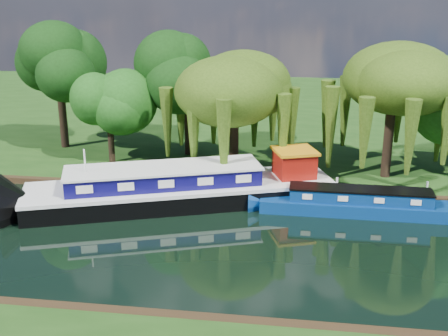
# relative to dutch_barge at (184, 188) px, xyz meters

# --- Properties ---
(ground) EXTENTS (120.00, 120.00, 0.00)m
(ground) POSITION_rel_dutch_barge_xyz_m (7.29, -5.85, -1.07)
(ground) COLOR black
(far_bank) EXTENTS (120.00, 52.00, 0.45)m
(far_bank) POSITION_rel_dutch_barge_xyz_m (7.29, 28.15, -0.85)
(far_bank) COLOR #17380F
(far_bank) RESTS_ON ground
(dutch_barge) EXTENTS (20.89, 11.29, 4.33)m
(dutch_barge) POSITION_rel_dutch_barge_xyz_m (0.00, 0.00, 0.00)
(dutch_barge) COLOR black
(dutch_barge) RESTS_ON ground
(narrowboat) EXTENTS (12.73, 2.28, 1.85)m
(narrowboat) POSITION_rel_dutch_barge_xyz_m (11.59, -0.24, -0.41)
(narrowboat) COLOR navy
(narrowboat) RESTS_ON ground
(red_dinghy) EXTENTS (3.01, 2.35, 0.57)m
(red_dinghy) POSITION_rel_dutch_barge_xyz_m (-9.87, -0.95, -1.07)
(red_dinghy) COLOR maroon
(red_dinghy) RESTS_ON ground
(willow_left) EXTENTS (7.17, 7.17, 8.60)m
(willow_left) POSITION_rel_dutch_barge_xyz_m (2.66, 6.12, 5.62)
(willow_left) COLOR black
(willow_left) RESTS_ON far_bank
(willow_right) EXTENTS (7.33, 7.33, 8.92)m
(willow_right) POSITION_rel_dutch_barge_xyz_m (14.05, 6.37, 5.89)
(willow_right) COLOR black
(willow_right) RESTS_ON far_bank
(tree_far_left) EXTENTS (4.44, 4.44, 7.15)m
(tree_far_left) POSITION_rel_dutch_barge_xyz_m (-7.40, 7.04, 4.28)
(tree_far_left) COLOR black
(tree_far_left) RESTS_ON far_bank
(tree_far_back) EXTENTS (5.81, 5.81, 9.78)m
(tree_far_back) POSITION_rel_dutch_barge_xyz_m (-13.00, 10.81, 6.18)
(tree_far_back) COLOR black
(tree_far_back) RESTS_ON far_bank
(tree_far_mid) EXTENTS (5.72, 5.72, 9.35)m
(tree_far_mid) POSITION_rel_dutch_barge_xyz_m (-1.69, 10.08, 5.82)
(tree_far_mid) COLOR black
(tree_far_mid) RESTS_ON far_bank
(lamppost) EXTENTS (0.36, 0.36, 2.56)m
(lamppost) POSITION_rel_dutch_barge_xyz_m (7.79, 4.65, 1.35)
(lamppost) COLOR silver
(lamppost) RESTS_ON far_bank
(mooring_posts) EXTENTS (19.16, 0.16, 1.00)m
(mooring_posts) POSITION_rel_dutch_barge_xyz_m (6.79, 2.55, -0.12)
(mooring_posts) COLOR silver
(mooring_posts) RESTS_ON far_bank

